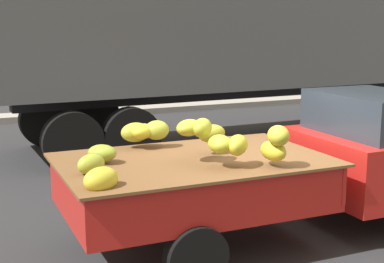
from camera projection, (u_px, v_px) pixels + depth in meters
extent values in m
plane|color=#28282B|center=(255.00, 240.00, 6.75)|extent=(220.00, 220.00, 0.00)
cube|color=gray|center=(77.00, 114.00, 15.61)|extent=(80.00, 0.80, 0.16)
cube|color=#B21E19|center=(382.00, 161.00, 7.38)|extent=(2.09, 1.78, 0.78)
cube|color=#28333D|center=(373.00, 113.00, 7.17)|extent=(1.15, 1.56, 0.52)
cube|color=#B21E19|center=(193.00, 202.00, 6.35)|extent=(2.87, 1.78, 0.08)
cube|color=#B21E19|center=(166.00, 162.00, 7.07)|extent=(2.86, 0.06, 0.44)
cube|color=#B21E19|center=(228.00, 202.00, 5.53)|extent=(2.86, 0.06, 0.44)
cube|color=#B21E19|center=(298.00, 167.00, 6.85)|extent=(0.06, 1.77, 0.44)
cube|color=#B21E19|center=(68.00, 195.00, 5.75)|extent=(0.06, 1.77, 0.44)
cube|color=#B21914|center=(165.00, 165.00, 7.11)|extent=(2.74, 0.03, 0.07)
cube|color=brown|center=(193.00, 160.00, 6.26)|extent=(2.99, 1.90, 0.03)
ellipsoid|color=gold|center=(189.00, 128.00, 6.01)|extent=(0.42, 0.39, 0.18)
ellipsoid|color=#9FAB30|center=(157.00, 130.00, 6.75)|extent=(0.32, 0.25, 0.24)
ellipsoid|color=#9AA830|center=(91.00, 164.00, 5.62)|extent=(0.36, 0.29, 0.21)
ellipsoid|color=gold|center=(273.00, 151.00, 5.88)|extent=(0.22, 0.38, 0.21)
ellipsoid|color=#A8AA2C|center=(202.00, 128.00, 5.99)|extent=(0.36, 0.36, 0.21)
ellipsoid|color=gold|center=(238.00, 145.00, 5.83)|extent=(0.39, 0.41, 0.22)
ellipsoid|color=gold|center=(220.00, 144.00, 5.83)|extent=(0.32, 0.38, 0.19)
ellipsoid|color=olive|center=(102.00, 153.00, 6.01)|extent=(0.41, 0.40, 0.18)
ellipsoid|color=gold|center=(143.00, 131.00, 6.70)|extent=(0.41, 0.40, 0.18)
ellipsoid|color=#A5AE30|center=(135.00, 132.00, 6.76)|extent=(0.36, 0.22, 0.24)
ellipsoid|color=gold|center=(278.00, 136.00, 5.77)|extent=(0.33, 0.37, 0.21)
ellipsoid|color=#A0A52A|center=(212.00, 134.00, 6.41)|extent=(0.37, 0.24, 0.21)
ellipsoid|color=gold|center=(101.00, 180.00, 5.15)|extent=(0.43, 0.38, 0.24)
cylinder|color=black|center=(342.00, 178.00, 8.25)|extent=(0.64, 0.20, 0.64)
cylinder|color=black|center=(141.00, 205.00, 7.04)|extent=(0.64, 0.20, 0.64)
cylinder|color=black|center=(196.00, 256.00, 5.50)|extent=(0.64, 0.20, 0.64)
cube|color=#4C5156|center=(266.00, 22.00, 12.37)|extent=(12.07, 2.88, 2.70)
cube|color=black|center=(264.00, 89.00, 12.65)|extent=(11.05, 0.75, 0.30)
cylinder|color=black|center=(95.00, 117.00, 12.30)|extent=(1.09, 0.33, 1.08)
cylinder|color=black|center=(131.00, 137.00, 10.17)|extent=(1.09, 0.33, 1.08)
cylinder|color=black|center=(45.00, 121.00, 11.84)|extent=(1.09, 0.33, 1.08)
cylinder|color=black|center=(73.00, 142.00, 9.71)|extent=(1.09, 0.33, 1.08)
cylinder|color=#38383A|center=(374.00, 101.00, 14.14)|extent=(0.18, 0.18, 1.25)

